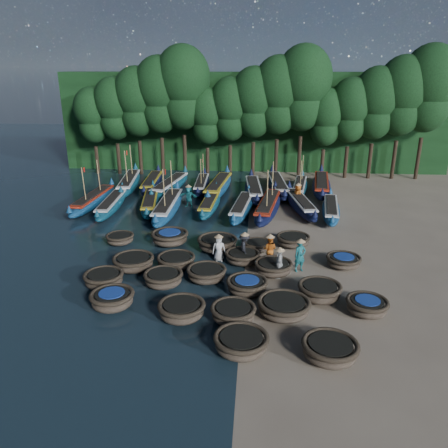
# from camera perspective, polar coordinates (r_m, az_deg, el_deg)

# --- Properties ---
(ground) EXTENTS (120.00, 120.00, 0.00)m
(ground) POSITION_cam_1_polar(r_m,az_deg,el_deg) (25.76, 2.87, -4.17)
(ground) COLOR gray
(ground) RESTS_ON ground
(foliage_wall) EXTENTS (40.00, 3.00, 10.00)m
(foliage_wall) POSITION_cam_1_polar(r_m,az_deg,el_deg) (47.35, 3.83, 13.16)
(foliage_wall) COLOR black
(foliage_wall) RESTS_ON ground
(coracle_3) EXTENTS (2.48, 2.48, 0.76)m
(coracle_3) POSITION_cam_1_polar(r_m,az_deg,el_deg) (17.49, 2.26, -15.21)
(coracle_3) COLOR #4E4030
(coracle_3) RESTS_ON ground
(coracle_4) EXTENTS (2.55, 2.55, 0.77)m
(coracle_4) POSITION_cam_1_polar(r_m,az_deg,el_deg) (17.57, 13.67, -15.63)
(coracle_4) COLOR #4E4030
(coracle_4) RESTS_ON ground
(coracle_5) EXTENTS (2.06, 2.06, 0.82)m
(coracle_5) POSITION_cam_1_polar(r_m,az_deg,el_deg) (20.87, -14.39, -9.47)
(coracle_5) COLOR #4E4030
(coracle_5) RESTS_ON ground
(coracle_6) EXTENTS (2.37, 2.37, 0.80)m
(coracle_6) POSITION_cam_1_polar(r_m,az_deg,el_deg) (19.54, -5.55, -11.09)
(coracle_6) COLOR #4E4030
(coracle_6) RESTS_ON ground
(coracle_7) EXTENTS (2.42, 2.42, 0.75)m
(coracle_7) POSITION_cam_1_polar(r_m,az_deg,el_deg) (19.31, 1.22, -11.50)
(coracle_7) COLOR #4E4030
(coracle_7) RESTS_ON ground
(coracle_8) EXTENTS (2.87, 2.87, 0.78)m
(coracle_8) POSITION_cam_1_polar(r_m,az_deg,el_deg) (19.88, 7.83, -10.67)
(coracle_8) COLOR #4E4030
(coracle_8) RESTS_ON ground
(coracle_9) EXTENTS (2.32, 2.32, 0.74)m
(coracle_9) POSITION_cam_1_polar(r_m,az_deg,el_deg) (20.81, 18.18, -10.12)
(coracle_9) COLOR #4E4030
(coracle_9) RESTS_ON ground
(coracle_10) EXTENTS (2.45, 2.45, 0.76)m
(coracle_10) POSITION_cam_1_polar(r_m,az_deg,el_deg) (22.93, -15.42, -6.90)
(coracle_10) COLOR #4E4030
(coracle_10) RESTS_ON ground
(coracle_11) EXTENTS (2.45, 2.45, 0.76)m
(coracle_11) POSITION_cam_1_polar(r_m,az_deg,el_deg) (22.37, -7.92, -7.03)
(coracle_11) COLOR #4E4030
(coracle_11) RESTS_ON ground
(coracle_12) EXTENTS (2.42, 2.42, 0.74)m
(coracle_12) POSITION_cam_1_polar(r_m,az_deg,el_deg) (22.69, -2.29, -6.46)
(coracle_12) COLOR #4E4030
(coracle_12) RESTS_ON ground
(coracle_13) EXTENTS (2.10, 2.10, 0.74)m
(coracle_13) POSITION_cam_1_polar(r_m,az_deg,el_deg) (21.53, 3.03, -8.00)
(coracle_13) COLOR #4E4030
(coracle_13) RESTS_ON ground
(coracle_14) EXTENTS (2.22, 2.22, 0.81)m
(coracle_14) POSITION_cam_1_polar(r_m,az_deg,el_deg) (21.40, 12.39, -8.54)
(coracle_14) COLOR #4E4030
(coracle_14) RESTS_ON ground
(coracle_15) EXTENTS (2.61, 2.61, 0.78)m
(coracle_15) POSITION_cam_1_polar(r_m,az_deg,el_deg) (24.37, -11.74, -4.90)
(coracle_15) COLOR #4E4030
(coracle_15) RESTS_ON ground
(coracle_16) EXTENTS (2.13, 2.13, 0.69)m
(coracle_16) POSITION_cam_1_polar(r_m,az_deg,el_deg) (24.31, -6.27, -4.77)
(coracle_16) COLOR #4E4030
(coracle_16) RESTS_ON ground
(coracle_17) EXTENTS (2.00, 2.00, 0.69)m
(coracle_17) POSITION_cam_1_polar(r_m,az_deg,el_deg) (24.67, 2.44, -4.29)
(coracle_17) COLOR #4E4030
(coracle_17) RESTS_ON ground
(coracle_18) EXTENTS (2.20, 2.20, 0.72)m
(coracle_18) POSITION_cam_1_polar(r_m,az_deg,el_deg) (23.52, 6.47, -5.63)
(coracle_18) COLOR #4E4030
(coracle_18) RESTS_ON ground
(coracle_19) EXTENTS (1.93, 1.93, 0.65)m
(coracle_19) POSITION_cam_1_polar(r_m,az_deg,el_deg) (25.08, 15.34, -4.65)
(coracle_19) COLOR #4E4030
(coracle_19) RESTS_ON ground
(coracle_20) EXTENTS (1.90, 1.90, 0.64)m
(coracle_20) POSITION_cam_1_polar(r_m,az_deg,el_deg) (28.03, -13.42, -1.85)
(coracle_20) COLOR #4E4030
(coracle_20) RESTS_ON ground
(coracle_21) EXTENTS (2.44, 2.44, 0.84)m
(coracle_21) POSITION_cam_1_polar(r_m,az_deg,el_deg) (27.34, -7.08, -1.73)
(coracle_21) COLOR #4E4030
(coracle_21) RESTS_ON ground
(coracle_22) EXTENTS (2.45, 2.45, 0.83)m
(coracle_22) POSITION_cam_1_polar(r_m,az_deg,el_deg) (26.27, -0.88, -2.53)
(coracle_22) COLOR #4E4030
(coracle_22) RESTS_ON ground
(coracle_23) EXTENTS (1.69, 1.69, 0.66)m
(coracle_23) POSITION_cam_1_polar(r_m,az_deg,el_deg) (26.24, 4.40, -2.84)
(coracle_23) COLOR #4E4030
(coracle_23) RESTS_ON ground
(coracle_24) EXTENTS (2.23, 2.23, 0.70)m
(coracle_24) POSITION_cam_1_polar(r_m,az_deg,el_deg) (27.29, 9.02, -2.08)
(coracle_24) COLOR #4E4030
(coracle_24) RESTS_ON ground
(long_boat_0) EXTENTS (1.93, 8.36, 3.56)m
(long_boat_0) POSITION_cam_1_polar(r_m,az_deg,el_deg) (35.95, -16.70, 2.99)
(long_boat_0) COLOR navy
(long_boat_0) RESTS_ON ground
(long_boat_1) EXTENTS (1.80, 7.76, 1.37)m
(long_boat_1) POSITION_cam_1_polar(r_m,az_deg,el_deg) (34.65, -14.48, 2.51)
(long_boat_1) COLOR navy
(long_boat_1) RESTS_ON ground
(long_boat_2) EXTENTS (2.66, 7.81, 1.39)m
(long_boat_2) POSITION_cam_1_polar(r_m,az_deg,el_deg) (34.56, -9.60, 2.84)
(long_boat_2) COLOR navy
(long_boat_2) RESTS_ON ground
(long_boat_3) EXTENTS (1.66, 9.04, 3.84)m
(long_boat_3) POSITION_cam_1_polar(r_m,az_deg,el_deg) (33.01, -7.34, 2.29)
(long_boat_3) COLOR navy
(long_boat_3) RESTS_ON ground
(long_boat_4) EXTENTS (1.67, 7.57, 1.33)m
(long_boat_4) POSITION_cam_1_polar(r_m,az_deg,el_deg) (33.83, -1.83, 2.70)
(long_boat_4) COLOR navy
(long_boat_4) RESTS_ON ground
(long_boat_5) EXTENTS (2.25, 7.77, 1.38)m
(long_boat_5) POSITION_cam_1_polar(r_m,az_deg,el_deg) (32.83, 2.34, 2.19)
(long_boat_5) COLOR navy
(long_boat_5) RESTS_ON ground
(long_boat_6) EXTENTS (2.89, 8.79, 3.78)m
(long_boat_6) POSITION_cam_1_polar(r_m,az_deg,el_deg) (32.92, 5.79, 2.29)
(long_boat_6) COLOR black
(long_boat_6) RESTS_ON ground
(long_boat_7) EXTENTS (2.70, 8.10, 1.44)m
(long_boat_7) POSITION_cam_1_polar(r_m,az_deg,el_deg) (34.07, 9.95, 2.61)
(long_boat_7) COLOR black
(long_boat_7) RESTS_ON ground
(long_boat_8) EXTENTS (2.20, 7.31, 1.30)m
(long_boat_8) POSITION_cam_1_polar(r_m,az_deg,el_deg) (33.38, 13.79, 1.86)
(long_boat_8) COLOR navy
(long_boat_8) RESTS_ON ground
(long_boat_9) EXTENTS (2.69, 8.93, 3.82)m
(long_boat_9) POSITION_cam_1_polar(r_m,az_deg,el_deg) (40.46, -12.28, 5.27)
(long_boat_9) COLOR navy
(long_boat_9) RESTS_ON ground
(long_boat_10) EXTENTS (1.96, 8.18, 1.44)m
(long_boat_10) POSITION_cam_1_polar(r_m,az_deg,el_deg) (40.27, -9.39, 5.31)
(long_boat_10) COLOR black
(long_boat_10) RESTS_ON ground
(long_boat_11) EXTENTS (2.93, 8.74, 1.56)m
(long_boat_11) POSITION_cam_1_polar(r_m,az_deg,el_deg) (38.89, -7.05, 4.98)
(long_boat_11) COLOR navy
(long_boat_11) RESTS_ON ground
(long_boat_12) EXTENTS (1.54, 7.28, 3.10)m
(long_boat_12) POSITION_cam_1_polar(r_m,az_deg,el_deg) (39.50, -2.96, 5.18)
(long_boat_12) COLOR black
(long_boat_12) RESTS_ON ground
(long_boat_13) EXTENTS (2.53, 9.17, 1.62)m
(long_boat_13) POSITION_cam_1_polar(r_m,az_deg,el_deg) (38.27, -0.72, 4.92)
(long_boat_13) COLOR navy
(long_boat_13) RESTS_ON ground
(long_boat_14) EXTENTS (2.12, 8.58, 1.51)m
(long_boat_14) POSITION_cam_1_polar(r_m,az_deg,el_deg) (37.50, 3.90, 4.49)
(long_boat_14) COLOR black
(long_boat_14) RESTS_ON ground
(long_boat_15) EXTENTS (2.35, 8.93, 1.58)m
(long_boat_15) POSITION_cam_1_polar(r_m,az_deg,el_deg) (38.99, 7.00, 5.03)
(long_boat_15) COLOR black
(long_boat_15) RESTS_ON ground
(long_boat_16) EXTENTS (2.35, 7.31, 3.14)m
(long_boat_16) POSITION_cam_1_polar(r_m,az_deg,el_deg) (39.14, 9.86, 4.78)
(long_boat_16) COLOR navy
(long_boat_16) RESTS_ON ground
(long_boat_17) EXTENTS (2.66, 9.05, 1.60)m
(long_boat_17) POSITION_cam_1_polar(r_m,az_deg,el_deg) (39.68, 12.60, 4.97)
(long_boat_17) COLOR black
(long_boat_17) RESTS_ON ground
(fisherman_0) EXTENTS (0.84, 0.64, 1.74)m
(fisherman_0) POSITION_cam_1_polar(r_m,az_deg,el_deg) (24.76, -0.68, -3.06)
(fisherman_0) COLOR beige
(fisherman_0) RESTS_ON ground
(fisherman_1) EXTENTS (0.77, 0.65, 1.99)m
(fisherman_1) POSITION_cam_1_polar(r_m,az_deg,el_deg) (23.84, 9.89, -3.93)
(fisherman_1) COLOR #186065
(fisherman_1) RESTS_ON ground
(fisherman_2) EXTENTS (0.94, 0.81, 1.85)m
(fisherman_2) POSITION_cam_1_polar(r_m,az_deg,el_deg) (24.62, 5.99, -3.21)
(fisherman_2) COLOR #D0651B
(fisherman_2) RESTS_ON ground
(fisherman_3) EXTENTS (0.74, 1.14, 1.86)m
(fisherman_3) POSITION_cam_1_polar(r_m,az_deg,el_deg) (24.77, 2.70, -2.99)
(fisherman_3) COLOR black
(fisherman_3) RESTS_ON ground
(fisherman_4) EXTENTS (0.52, 0.98, 1.83)m
(fisherman_4) POSITION_cam_1_polar(r_m,az_deg,el_deg) (22.98, 7.23, -4.99)
(fisherman_4) COLOR beige
(fisherman_4) RESTS_ON ground
(fisherman_5) EXTENTS (1.64, 0.93, 1.89)m
(fisherman_5) POSITION_cam_1_polar(r_m,az_deg,el_deg) (34.61, -4.63, 3.68)
(fisherman_5) COLOR #186065
(fisherman_5) RESTS_ON ground
(fisherman_6) EXTENTS (0.89, 1.04, 2.00)m
(fisherman_6) POSITION_cam_1_polar(r_m,az_deg,el_deg) (35.08, 9.63, 3.81)
(fisherman_6) COLOR #D0651B
(fisherman_6) RESTS_ON ground
(tree_0) EXTENTS (3.68, 3.68, 8.68)m
(tree_0) POSITION_cam_1_polar(r_m,az_deg,el_deg) (46.77, -16.79, 13.51)
(tree_0) COLOR black
(tree_0) RESTS_ON ground
(tree_1) EXTENTS (4.09, 4.09, 9.65)m
(tree_1) POSITION_cam_1_polar(r_m,az_deg,el_deg) (45.95, -14.11, 14.50)
(tree_1) COLOR black
(tree_1) RESTS_ON ground
(tree_2) EXTENTS (4.51, 4.51, 10.63)m
(tree_2) POSITION_cam_1_polar(r_m,az_deg,el_deg) (45.24, -11.31, 15.49)
(tree_2) COLOR black
(tree_2) RESTS_ON ground
(tree_3) EXTENTS (4.92, 4.92, 11.60)m
(tree_3) POSITION_cam_1_polar(r_m,az_deg,el_deg) (44.65, -8.40, 16.46)
(tree_3) COLOR black
(tree_3) RESTS_ON ground
(tree_4) EXTENTS (5.34, 5.34, 12.58)m
(tree_4) POSITION_cam_1_polar(r_m,az_deg,el_deg) (44.18, -5.40, 17.43)
(tree_4) COLOR black
(tree_4) RESTS_ON ground
(tree_5) EXTENTS (3.68, 3.68, 8.68)m
(tree_5) POSITION_cam_1_polar(r_m,az_deg,el_deg) (44.05, -2.24, 13.96)
(tree_5) COLOR black
(tree_5) RESTS_ON ground
(tree_6) EXTENTS (4.09, 4.09, 9.65)m
(tree_6) POSITION_cam_1_polar(r_m,az_deg,el_deg) (43.78, 0.84, 14.83)
(tree_6) COLOR black
(tree_6) RESTS_ON ground
(tree_7) EXTENTS (4.51, 4.51, 10.63)m
(tree_7) POSITION_cam_1_polar(r_m,az_deg,el_deg) (43.65, 3.98, 15.66)
(tree_7) COLOR black
(tree_7) RESTS_ON ground
(tree_8) EXTENTS (4.92, 4.92, 11.60)m
(tree_8) POSITION_cam_1_polar(r_m,az_deg,el_deg) (43.64, 7.15, 16.45)
(tree_8) COLOR black
(tree_8) RESTS_ON ground
(tree_9) EXTENTS (5.34, 5.34, 12.58)m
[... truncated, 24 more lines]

